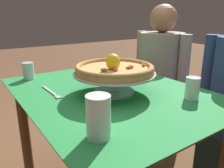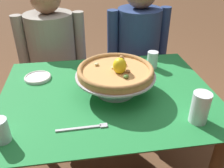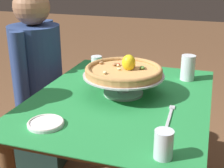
% 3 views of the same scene
% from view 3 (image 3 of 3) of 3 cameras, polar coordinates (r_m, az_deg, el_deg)
% --- Properties ---
extents(dining_table, '(1.08, 0.84, 0.72)m').
position_cam_3_polar(dining_table, '(1.57, 1.64, -6.30)').
color(dining_table, brown).
rests_on(dining_table, ground).
extents(pizza_stand, '(0.40, 0.40, 0.10)m').
position_cam_3_polar(pizza_stand, '(1.52, 2.21, 0.66)').
color(pizza_stand, '#B7B7C1').
rests_on(pizza_stand, dining_table).
extents(pizza, '(0.37, 0.37, 0.10)m').
position_cam_3_polar(pizza, '(1.51, 2.28, 2.55)').
color(pizza, tan).
rests_on(pizza, pizza_stand).
extents(water_glass_front_right, '(0.08, 0.08, 0.14)m').
position_cam_3_polar(water_glass_front_right, '(1.78, 13.70, 2.63)').
color(water_glass_front_right, white).
rests_on(water_glass_front_right, dining_table).
extents(water_glass_back_right, '(0.06, 0.06, 0.10)m').
position_cam_3_polar(water_glass_back_right, '(1.85, -2.83, 3.37)').
color(water_glass_back_right, white).
rests_on(water_glass_back_right, dining_table).
extents(water_glass_front_left, '(0.06, 0.06, 0.10)m').
position_cam_3_polar(water_glass_front_left, '(1.05, 9.41, -11.18)').
color(water_glass_front_left, silver).
rests_on(water_glass_front_left, dining_table).
extents(side_plate, '(0.15, 0.15, 0.02)m').
position_cam_3_polar(side_plate, '(1.28, -12.04, -7.03)').
color(side_plate, white).
rests_on(side_plate, dining_table).
extents(dinner_fork, '(0.22, 0.02, 0.01)m').
position_cam_3_polar(dinner_fork, '(1.35, 10.57, -5.60)').
color(dinner_fork, '#B7B7C1').
rests_on(dinner_fork, dining_table).
extents(diner_right, '(0.48, 0.35, 1.20)m').
position_cam_3_polar(diner_right, '(2.10, -13.32, -0.38)').
color(diner_right, '#1E3833').
rests_on(diner_right, ground).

